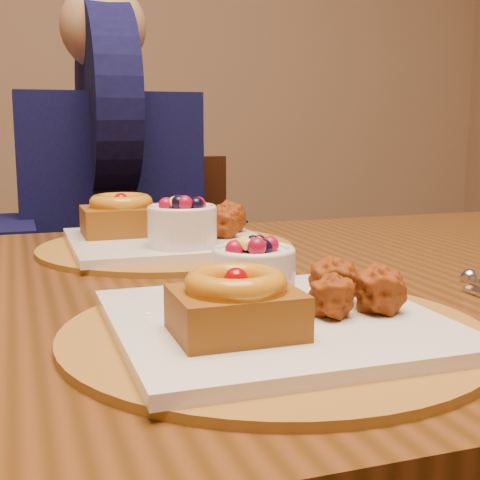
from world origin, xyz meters
The scene contains 5 objects.
dining_table centered at (0.01, 0.13, 0.68)m, with size 1.60×0.90×0.76m.
place_setting_near centered at (0.01, -0.09, 0.78)m, with size 0.38×0.38×0.08m.
place_setting_far centered at (0.01, 0.34, 0.78)m, with size 0.38×0.38×0.09m.
chair_far centered at (0.09, 0.82, 0.48)m, with size 0.44×0.44×0.87m.
diner centered at (0.00, 0.88, 0.83)m, with size 0.48×0.47×0.78m.
Camera 1 is at (-0.20, -0.62, 0.94)m, focal length 50.00 mm.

